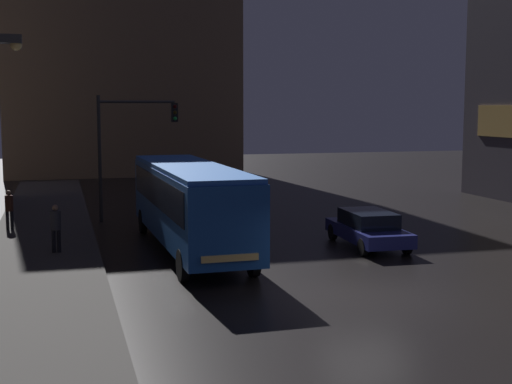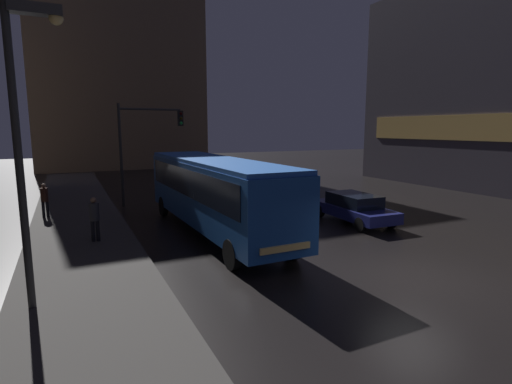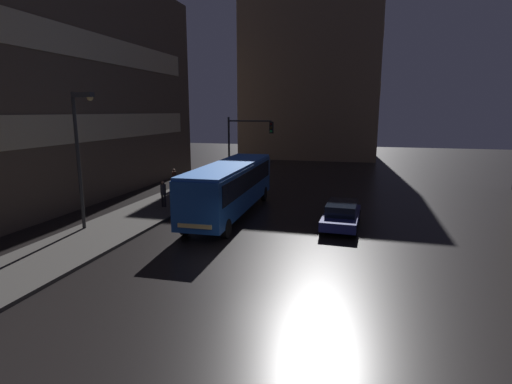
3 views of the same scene
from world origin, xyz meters
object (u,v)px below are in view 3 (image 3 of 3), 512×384
car_taxi (341,214)px  traffic_light_main (245,140)px  street_lamp_sidewalk (81,139)px  pedestrian_mid (163,192)px  bus_near (231,184)px  pedestrian_near (174,178)px

car_taxi → traffic_light_main: traffic_light_main is taller
traffic_light_main → street_lamp_sidewalk: bearing=-110.5°
street_lamp_sidewalk → car_taxi: bearing=18.1°
traffic_light_main → pedestrian_mid: bearing=-113.7°
bus_near → car_taxi: bearing=171.1°
car_taxi → traffic_light_main: size_ratio=0.81×
pedestrian_near → bus_near: bearing=45.2°
car_taxi → pedestrian_mid: 11.56m
traffic_light_main → street_lamp_sidewalk: size_ratio=0.82×
bus_near → pedestrian_mid: bearing=-5.5°
traffic_light_main → bus_near: bearing=-79.8°
car_taxi → pedestrian_near: bearing=-24.4°
pedestrian_mid → bus_near: bearing=51.9°
traffic_light_main → street_lamp_sidewalk: (-4.91, -13.12, 0.89)m
pedestrian_near → street_lamp_sidewalk: size_ratio=0.24×
street_lamp_sidewalk → pedestrian_mid: bearing=74.1°
bus_near → traffic_light_main: size_ratio=2.02×
car_taxi → pedestrian_near: pedestrian_near is taller
pedestrian_near → traffic_light_main: (5.24, 2.11, 2.89)m
pedestrian_near → street_lamp_sidewalk: bearing=-1.9°
pedestrian_mid → pedestrian_near: bearing=165.4°
bus_near → pedestrian_near: (-6.66, 5.83, -0.86)m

